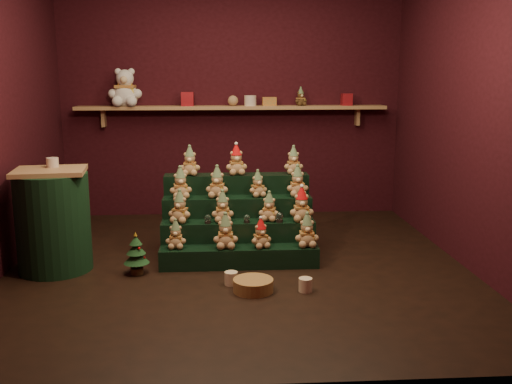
{
  "coord_description": "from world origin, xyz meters",
  "views": [
    {
      "loc": [
        -0.16,
        -4.84,
        1.66
      ],
      "look_at": [
        0.17,
        0.25,
        0.62
      ],
      "focal_mm": 40.0,
      "sensor_mm": 36.0,
      "label": 1
    }
  ],
  "objects": [
    {
      "name": "teddy_10",
      "position": [
        0.2,
        0.43,
        0.66
      ],
      "size": [
        0.22,
        0.21,
        0.25
      ],
      "primitive_type": null,
      "rotation": [
        0.0,
        0.0,
        0.32
      ],
      "color": "tan",
      "rests_on": "riser_tier_midback"
    },
    {
      "name": "mug_right",
      "position": [
        0.5,
        -0.64,
        0.05
      ],
      "size": [
        0.11,
        0.11,
        0.11
      ],
      "primitive_type": "cylinder",
      "color": "beige",
      "rests_on": "ground"
    },
    {
      "name": "teddy_4",
      "position": [
        -0.52,
        0.2,
        0.5
      ],
      "size": [
        0.25,
        0.24,
        0.29
      ],
      "primitive_type": null,
      "rotation": [
        0.0,
        0.0,
        -0.29
      ],
      "color": "tan",
      "rests_on": "riser_tier_midfront"
    },
    {
      "name": "riser_tier_front",
      "position": [
        0.01,
        -0.02,
        0.09
      ],
      "size": [
        1.4,
        0.22,
        0.18
      ],
      "primitive_type": "cube",
      "color": "black",
      "rests_on": "ground"
    },
    {
      "name": "ground",
      "position": [
        0.0,
        0.0,
        0.0
      ],
      "size": [
        4.0,
        4.0,
        0.0
      ],
      "primitive_type": "plane",
      "color": "black",
      "rests_on": "ground"
    },
    {
      "name": "teddy_9",
      "position": [
        -0.18,
        0.41,
        0.69
      ],
      "size": [
        0.24,
        0.22,
        0.29
      ],
      "primitive_type": null,
      "rotation": [
        0.0,
        0.0,
        -0.17
      ],
      "color": "tan",
      "rests_on": "riser_tier_midback"
    },
    {
      "name": "teddy_1",
      "position": [
        -0.11,
        -0.03,
        0.33
      ],
      "size": [
        0.22,
        0.2,
        0.3
      ],
      "primitive_type": null,
      "rotation": [
        0.0,
        0.0,
        0.02
      ],
      "color": "tan",
      "rests_on": "riser_tier_front"
    },
    {
      "name": "back_wall",
      "position": [
        0.0,
        2.05,
        1.4
      ],
      "size": [
        4.0,
        0.1,
        2.8
      ],
      "primitive_type": "cube",
      "color": "black",
      "rests_on": "ground"
    },
    {
      "name": "riser_tier_midfront",
      "position": [
        0.01,
        0.2,
        0.18
      ],
      "size": [
        1.4,
        0.22,
        0.36
      ],
      "primitive_type": "cube",
      "color": "black",
      "rests_on": "ground"
    },
    {
      "name": "brown_bear",
      "position": [
        0.8,
        1.84,
        1.42
      ],
      "size": [
        0.18,
        0.18,
        0.21
      ],
      "primitive_type": null,
      "rotation": [
        0.0,
        0.0,
        0.34
      ],
      "color": "#493118",
      "rests_on": "back_shelf"
    },
    {
      "name": "teddy_2",
      "position": [
        0.19,
        -0.04,
        0.31
      ],
      "size": [
        0.23,
        0.22,
        0.26
      ],
      "primitive_type": null,
      "rotation": [
        0.0,
        0.0,
        0.34
      ],
      "color": "tan",
      "rests_on": "riser_tier_front"
    },
    {
      "name": "teddy_14",
      "position": [
        0.56,
        0.65,
        0.85
      ],
      "size": [
        0.2,
        0.18,
        0.26
      ],
      "primitive_type": null,
      "rotation": [
        0.0,
        0.0,
        0.06
      ],
      "color": "tan",
      "rests_on": "riser_tier_back"
    },
    {
      "name": "snow_globe_a",
      "position": [
        -0.27,
        0.14,
        0.4
      ],
      "size": [
        0.06,
        0.06,
        0.08
      ],
      "color": "black",
      "rests_on": "riser_tier_midfront"
    },
    {
      "name": "right_wall",
      "position": [
        2.05,
        0.0,
        1.4
      ],
      "size": [
        0.1,
        4.0,
        2.8
      ],
      "primitive_type": "cube",
      "color": "black",
      "rests_on": "ground"
    },
    {
      "name": "gift_tin_cream",
      "position": [
        0.21,
        1.85,
        1.38
      ],
      "size": [
        0.14,
        0.14,
        0.12
      ],
      "primitive_type": "cylinder",
      "color": "beige",
      "rests_on": "back_shelf"
    },
    {
      "name": "wicker_basket",
      "position": [
        0.09,
        -0.62,
        0.05
      ],
      "size": [
        0.39,
        0.39,
        0.1
      ],
      "primitive_type": "cylinder",
      "rotation": [
        0.0,
        0.0,
        0.27
      ],
      "color": "olive",
      "rests_on": "ground"
    },
    {
      "name": "snow_globe_c",
      "position": [
        0.38,
        0.14,
        0.41
      ],
      "size": [
        0.07,
        0.07,
        0.09
      ],
      "color": "black",
      "rests_on": "riser_tier_midfront"
    },
    {
      "name": "mug_left",
      "position": [
        -0.08,
        -0.46,
        0.05
      ],
      "size": [
        0.11,
        0.11,
        0.11
      ],
      "primitive_type": "cylinder",
      "color": "beige",
      "rests_on": "ground"
    },
    {
      "name": "back_shelf",
      "position": [
        0.0,
        1.87,
        1.29
      ],
      "size": [
        3.6,
        0.26,
        0.24
      ],
      "color": "tan",
      "rests_on": "ground"
    },
    {
      "name": "side_table",
      "position": [
        -1.59,
        0.01,
        0.44
      ],
      "size": [
        0.64,
        0.62,
        0.89
      ],
      "rotation": [
        0.0,
        0.0,
        0.12
      ],
      "color": "tan",
      "rests_on": "ground"
    },
    {
      "name": "shelf_plush_ball",
      "position": [
        0.01,
        1.85,
        1.38
      ],
      "size": [
        0.12,
        0.12,
        0.12
      ],
      "primitive_type": "sphere",
      "color": "tan",
      "rests_on": "back_shelf"
    },
    {
      "name": "gift_tin_red_a",
      "position": [
        -0.52,
        1.85,
        1.4
      ],
      "size": [
        0.14,
        0.14,
        0.16
      ],
      "primitive_type": "cube",
      "color": "maroon",
      "rests_on": "back_shelf"
    },
    {
      "name": "scarf_gift_box",
      "position": [
        0.43,
        1.85,
        1.37
      ],
      "size": [
        0.16,
        0.1,
        0.1
      ],
      "primitive_type": "cube",
      "color": "orange",
      "rests_on": "back_shelf"
    },
    {
      "name": "teddy_11",
      "position": [
        0.58,
        0.43,
        0.68
      ],
      "size": [
        0.22,
        0.2,
        0.29
      ],
      "primitive_type": null,
      "rotation": [
        0.0,
        0.0,
        0.05
      ],
      "color": "tan",
      "rests_on": "riser_tier_midback"
    },
    {
      "name": "teddy_7",
      "position": [
        0.58,
        0.18,
        0.51
      ],
      "size": [
        0.23,
        0.21,
        0.31
      ],
      "primitive_type": null,
      "rotation": [
        0.0,
        0.0,
        0.04
      ],
      "color": "tan",
      "rests_on": "riser_tier_midfront"
    },
    {
      "name": "mini_christmas_tree",
      "position": [
        -0.88,
        -0.15,
        0.18
      ],
      "size": [
        0.22,
        0.22,
        0.37
      ],
      "rotation": [
        0.0,
        0.0,
        0.26
      ],
      "color": "#402D17",
      "rests_on": "ground"
    },
    {
      "name": "snow_globe_b",
      "position": [
        0.08,
        0.14,
        0.4
      ],
      "size": [
        0.06,
        0.06,
        0.08
      ],
      "color": "black",
      "rests_on": "riser_tier_midfront"
    },
    {
      "name": "teddy_8",
      "position": [
        -0.52,
        0.41,
        0.69
      ],
      "size": [
        0.24,
        0.22,
        0.29
      ],
      "primitive_type": null,
      "rotation": [
        0.0,
        0.0,
        0.18
      ],
      "color": "tan",
      "rests_on": "riser_tier_midback"
    },
    {
      "name": "table_ornament",
      "position": [
        -1.59,
        0.11,
        0.93
      ],
      "size": [
        0.1,
        0.1,
        0.08
      ],
      "primitive_type": "cylinder",
      "color": "beige",
      "rests_on": "side_table"
    },
    {
      "name": "gift_tin_red_b",
      "position": [
        1.34,
        1.85,
        1.39
      ],
      "size": [
        0.12,
        0.12,
        0.14
      ],
      "primitive_type": "cube",
      "color": "maroon",
      "rests_on": "back_shelf"
    },
    {
      "name": "teddy_13",
      "position": [
        0.0,
        0.62,
        0.86
      ],
      "size": [
        0.23,
        0.21,
        0.29
      ],
      "primitive_type": null,
      "rotation": [
        0.0,
        0.0,
        0.14
      ],
      "color": "tan",
      "rests_on": "riser_tier_back"
    },
    {
      "name": "white_bear",
      "position": [
        -1.22,
        1.84,
        1.59
      ],
      "size": [
        0.39,
        0.35,
        0.54
      ],
      "primitive_type": null,
      "rotation": [
        0.0,
        0.0,
        -0.01
      ],
      "color": "white",
      "rests_on": "back_shelf"
    },
    {
      "name": "riser_tier_back",
      "position": [
        0.01,
        0.64,
        0.36
      ],
      "size": [
        1.4,
        0.22,
        0.72
      ],
      "primitive_type": "cube",
      "color": "black",
      "rests_on": "ground"
    },
    {
      "name": "teddy_5",
      "position": [
        -0.14,
        0.2,
        0.5
      ],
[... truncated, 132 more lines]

